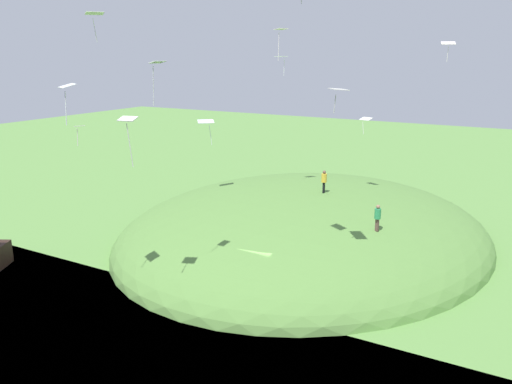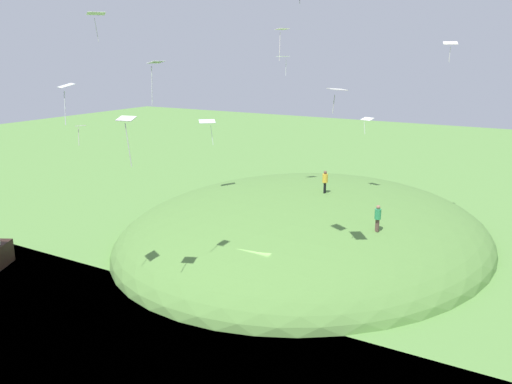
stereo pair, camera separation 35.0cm
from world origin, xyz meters
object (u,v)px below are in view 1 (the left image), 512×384
Objects in this scene: kite_2 at (206,122)px; kite_3 at (448,44)px; kite_11 at (79,128)px; kite_6 at (281,31)px; mooring_post at (190,282)px; person_watching_kites at (378,215)px; kite_4 at (366,119)px; kite_0 at (95,14)px; kite_9 at (128,123)px; kite_5 at (281,57)px; person_near_shore at (324,179)px; kite_1 at (67,88)px; kite_8 at (157,67)px; kite_7 at (338,90)px.

kite_3 is at bearing -58.53° from kite_2.
kite_11 is at bearing 132.27° from kite_3.
mooring_post is at bearing -179.69° from kite_6.
person_watching_kites is 1.39× the size of kite_4.
kite_4 is 1.12× the size of mooring_post.
kite_9 is (-9.02, -10.89, -5.54)m from kite_0.
kite_3 is 0.95× the size of kite_5.
kite_1 reaches higher than person_near_shore.
kite_9 is (-1.01, 0.95, -2.45)m from kite_8.
person_near_shore is 11.45m from kite_5.
kite_6 is 15.04m from kite_8.
kite_4 is 20.29m from kite_9.
kite_7 is 17.88m from kite_11.
kite_2 is 0.96× the size of kite_8.
person_watching_kites is 9.59m from kite_4.
mooring_post is (-4.35, -10.46, -15.15)m from kite_0.
kite_1 is 27.45m from kite_3.
kite_0 is 18.91m from mooring_post.
kite_0 is at bearing 123.28° from kite_6.
person_near_shore is at bearing -6.52° from kite_8.
kite_7 is at bearing 101.75° from person_watching_kites.
kite_3 is 25.19m from mooring_post.
kite_2 is (15.42, 3.27, -3.42)m from kite_1.
kite_6 is at bearing -5.92° from person_watching_kites.
kite_11 is (-8.30, 4.19, 0.28)m from kite_2.
person_near_shore is 10.66m from kite_6.
kite_11 is 1.28× the size of mooring_post.
kite_4 is 0.95× the size of kite_7.
kite_5 is 0.68× the size of kite_9.
person_near_shore is 19.19m from kite_0.
person_watching_kites is at bearing -33.70° from kite_9.
person_near_shore is 0.76× the size of kite_6.
mooring_post is at bearing -112.59° from kite_0.
kite_5 is (6.97, -2.65, 4.65)m from kite_2.
kite_8 is at bearing -43.28° from kite_9.
mooring_post is (-15.04, 5.00, -7.99)m from kite_4.
person_near_shore is 17.75m from kite_9.
person_watching_kites is 22.56m from kite_0.
kite_5 is at bearing -31.16° from kite_0.
kite_6 is 2.03× the size of mooring_post.
kite_3 is at bearing 136.41° from person_near_shore.
kite_5 is (-2.27, 12.45, -0.98)m from kite_3.
kite_5 reaches higher than kite_4.
kite_0 is at bearing 39.58° from kite_1.
kite_5 is 1.24× the size of kite_7.
kite_2 is at bearing 58.61° from kite_7.
kite_0 is at bearing 26.93° from person_watching_kites.
kite_7 is 0.63× the size of kite_8.
kite_5 is 1.45× the size of mooring_post.
kite_4 is (7.61, 3.50, 4.67)m from person_watching_kites.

